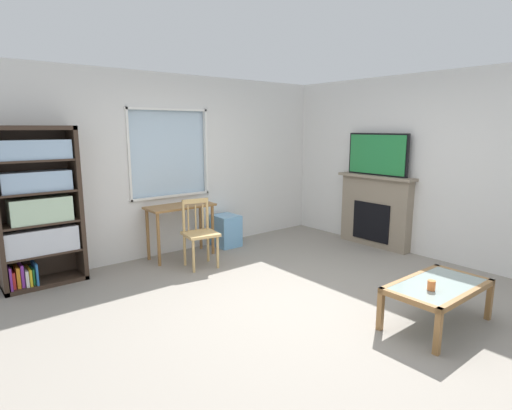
{
  "coord_description": "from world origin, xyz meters",
  "views": [
    {
      "loc": [
        -2.92,
        -2.88,
        1.84
      ],
      "look_at": [
        -0.11,
        0.57,
        0.99
      ],
      "focal_mm": 28.68,
      "sensor_mm": 36.0,
      "label": 1
    }
  ],
  "objects": [
    {
      "name": "ground",
      "position": [
        0.0,
        0.0,
        -0.01
      ],
      "size": [
        6.11,
        6.08,
        0.02
      ],
      "primitive_type": "cube",
      "color": "gray"
    },
    {
      "name": "wall_back_with_window",
      "position": [
        0.02,
        2.54,
        1.28
      ],
      "size": [
        5.11,
        0.15,
        2.59
      ],
      "color": "silver",
      "rests_on": "ground"
    },
    {
      "name": "wall_right",
      "position": [
        2.61,
        0.0,
        1.29
      ],
      "size": [
        0.12,
        5.28,
        2.59
      ],
      "primitive_type": "cube",
      "color": "silver",
      "rests_on": "ground"
    },
    {
      "name": "bookshelf",
      "position": [
        -1.96,
        2.3,
        0.95
      ],
      "size": [
        0.9,
        0.38,
        1.86
      ],
      "color": "#38281E",
      "rests_on": "ground"
    },
    {
      "name": "desk_under_window",
      "position": [
        -0.18,
        2.19,
        0.62
      ],
      "size": [
        0.96,
        0.43,
        0.76
      ],
      "color": "olive",
      "rests_on": "ground"
    },
    {
      "name": "wooden_chair",
      "position": [
        -0.18,
        1.68,
        0.46
      ],
      "size": [
        0.48,
        0.46,
        0.9
      ],
      "color": "tan",
      "rests_on": "ground"
    },
    {
      "name": "plastic_drawer_unit",
      "position": [
        0.64,
        2.24,
        0.25
      ],
      "size": [
        0.35,
        0.4,
        0.49
      ],
      "primitive_type": "cube",
      "color": "#72ADDB",
      "rests_on": "ground"
    },
    {
      "name": "fireplace",
      "position": [
        2.46,
        0.79,
        0.56
      ],
      "size": [
        0.26,
        1.27,
        1.12
      ],
      "color": "gray",
      "rests_on": "ground"
    },
    {
      "name": "tv",
      "position": [
        2.44,
        0.79,
        1.43
      ],
      "size": [
        0.06,
        1.02,
        0.64
      ],
      "color": "black",
      "rests_on": "fireplace"
    },
    {
      "name": "coffee_table",
      "position": [
        0.67,
        -1.16,
        0.35
      ],
      "size": [
        1.05,
        0.59,
        0.41
      ],
      "color": "#8C9E99",
      "rests_on": "ground"
    },
    {
      "name": "sippy_cup",
      "position": [
        0.47,
        -1.19,
        0.45
      ],
      "size": [
        0.07,
        0.07,
        0.09
      ],
      "primitive_type": "cylinder",
      "color": "orange",
      "rests_on": "coffee_table"
    }
  ]
}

